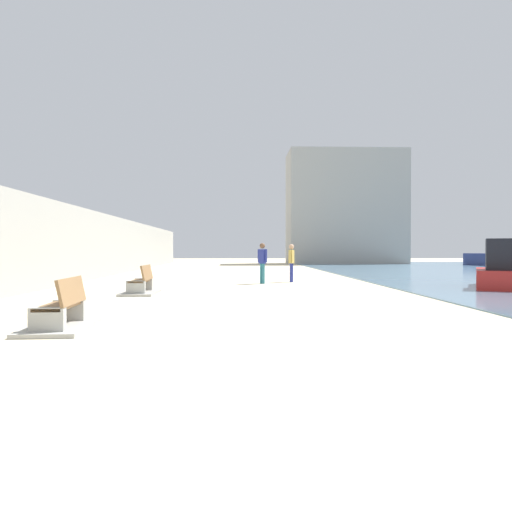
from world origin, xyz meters
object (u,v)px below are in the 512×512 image
at_px(bench_far, 141,287).
at_px(person_standing, 291,260).
at_px(person_walking, 262,260).
at_px(boat_distant, 504,258).
at_px(bench_near, 61,317).
at_px(boat_far_left, 507,271).

distance_m(bench_far, person_standing, 8.44).
relative_size(person_walking, person_standing, 1.02).
height_order(person_standing, boat_distant, person_standing).
bearing_deg(bench_near, person_standing, 67.34).
xyz_separation_m(bench_far, person_standing, (5.73, 6.14, 0.79)).
height_order(person_walking, boat_far_left, boat_far_left).
xyz_separation_m(boat_distant, boat_far_left, (-13.12, -25.37, -0.01)).
height_order(person_standing, boat_far_left, boat_far_left).
bearing_deg(bench_far, boat_far_left, 6.96).
distance_m(bench_near, person_walking, 13.68).
bearing_deg(person_standing, bench_far, -133.02).
height_order(bench_far, person_walking, person_walking).
height_order(bench_far, person_standing, person_standing).
xyz_separation_m(person_standing, boat_far_left, (7.70, -4.50, -0.32)).
xyz_separation_m(bench_far, boat_far_left, (13.43, 1.64, 0.47)).
bearing_deg(person_standing, boat_far_left, -30.34).
bearing_deg(boat_far_left, boat_distant, 62.66).
xyz_separation_m(bench_near, boat_distant, (26.62, 34.78, 0.48)).
xyz_separation_m(person_walking, boat_distant, (22.20, 21.86, -0.34)).
height_order(person_walking, person_standing, person_walking).
relative_size(boat_distant, boat_far_left, 1.71).
bearing_deg(boat_distant, person_standing, -134.93).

